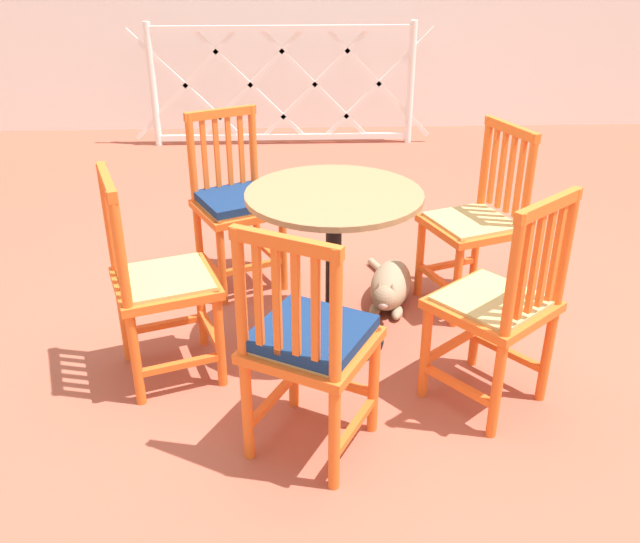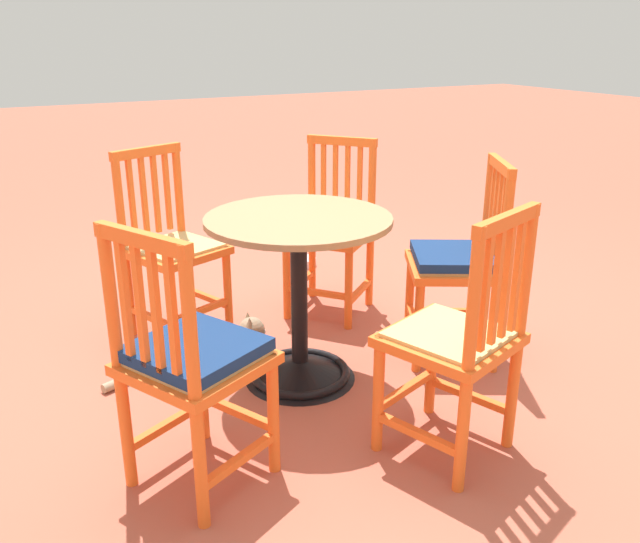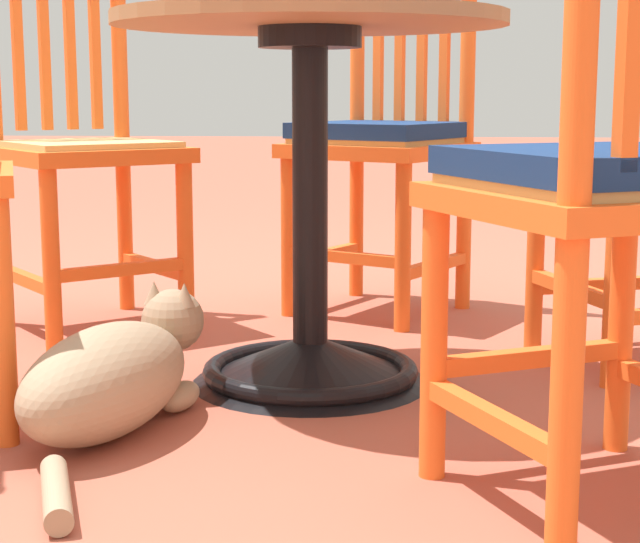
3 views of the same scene
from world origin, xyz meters
TOP-DOWN VIEW (x-y plane):
  - ground_plane at (0.00, 0.00)m, footprint 24.00×24.00m
  - lattice_fence_panel at (-0.31, 3.52)m, footprint 2.61×0.06m
  - cafe_table at (-0.06, 0.24)m, footprint 0.76×0.76m
  - orange_chair_facing_out at (0.54, -0.24)m, footprint 0.56×0.56m
  - orange_chair_by_planter at (0.65, 0.57)m, footprint 0.52×0.52m
  - orange_chair_near_fence at (-0.53, 0.85)m, footprint 0.54×0.54m
  - orange_chair_tucked_in at (-0.79, 0.00)m, footprint 0.51×0.51m
  - orange_chair_at_corner at (-0.19, -0.49)m, footprint 0.54×0.54m
  - tabby_cat at (0.24, 0.57)m, footprint 0.31×0.75m

SIDE VIEW (x-z plane):
  - ground_plane at x=0.00m, z-range 0.00..0.00m
  - tabby_cat at x=0.24m, z-range -0.02..0.21m
  - cafe_table at x=-0.06m, z-range -0.08..0.65m
  - orange_chair_facing_out at x=0.54m, z-range -0.02..0.89m
  - orange_chair_by_planter at x=0.65m, z-range -0.02..0.89m
  - orange_chair_tucked_in at x=-0.79m, z-range -0.02..0.89m
  - orange_chair_near_fence at x=-0.53m, z-range -0.01..0.90m
  - orange_chair_at_corner at x=-0.19m, z-range -0.01..0.90m
  - lattice_fence_panel at x=-0.31m, z-range 0.00..1.04m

